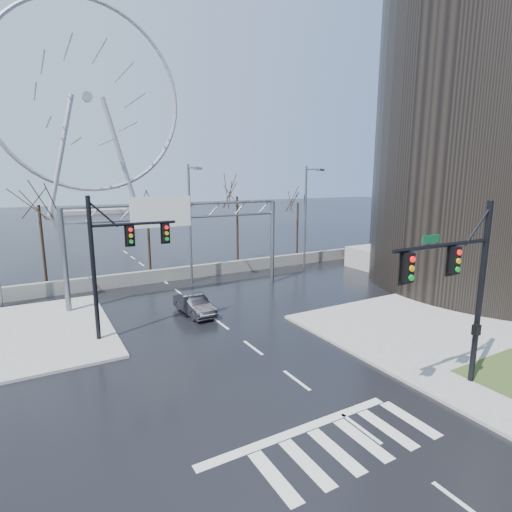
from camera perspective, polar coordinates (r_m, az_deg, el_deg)
ground at (r=18.77m, az=5.81°, el=-17.25°), size 260.00×260.00×0.00m
sidewalk_right_ext at (r=26.50m, az=21.36°, el=-9.13°), size 12.00×10.00×0.15m
sidewalk_far at (r=26.91m, az=-31.02°, el=-9.68°), size 10.00×12.00×0.15m
tower_podium at (r=44.90m, az=30.96°, el=-0.61°), size 22.00×18.00×2.00m
barrier_wall at (r=35.75m, az=-13.02°, el=-2.67°), size 52.00×0.50×1.10m
signal_mast_near at (r=17.98m, az=27.46°, el=-3.10°), size 5.52×0.41×8.00m
signal_mast_far at (r=23.04m, az=-19.55°, el=0.30°), size 4.72×0.41×8.00m
sign_gantry at (r=30.07m, az=-11.32°, el=3.80°), size 16.36×0.40×7.60m
streetlight_mid at (r=33.78m, az=-9.25°, el=5.86°), size 0.50×2.55×10.00m
streetlight_right at (r=39.57m, az=7.36°, el=6.67°), size 0.50×2.55×10.00m
tree_left at (r=37.01m, az=-28.53°, el=5.25°), size 3.75×3.75×7.50m
tree_center at (r=39.29m, az=-15.22°, el=5.29°), size 3.25×3.25×6.50m
tree_right at (r=41.44m, az=-2.71°, el=7.40°), size 3.90×3.90×7.80m
tree_far_right at (r=46.07m, az=5.98°, el=6.72°), size 3.40×3.40×6.80m
ferris_wheel at (r=110.73m, az=-22.91°, el=19.25°), size 45.00×6.00×50.91m
car at (r=26.86m, az=-8.80°, el=-6.88°), size 1.71×4.11×1.32m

